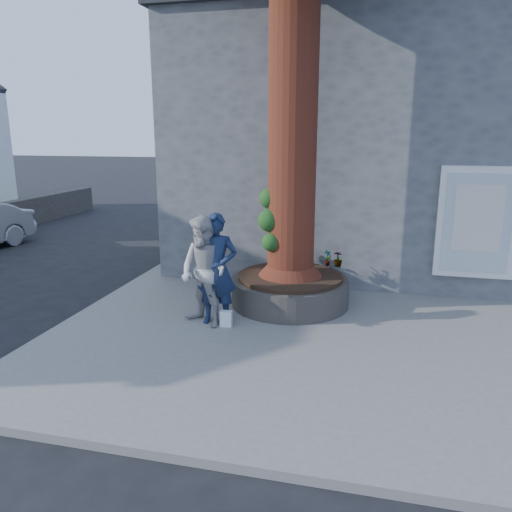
# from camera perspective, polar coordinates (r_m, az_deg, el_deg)

# --- Properties ---
(ground) EXTENTS (120.00, 120.00, 0.00)m
(ground) POSITION_cam_1_polar(r_m,az_deg,el_deg) (8.38, -4.04, -10.23)
(ground) COLOR black
(ground) RESTS_ON ground
(pavement) EXTENTS (9.00, 8.00, 0.12)m
(pavement) POSITION_cam_1_polar(r_m,az_deg,el_deg) (8.97, 7.21, -8.21)
(pavement) COLOR slate
(pavement) RESTS_ON ground
(yellow_line) EXTENTS (0.10, 30.00, 0.01)m
(yellow_line) POSITION_cam_1_polar(r_m,az_deg,el_deg) (10.46, -18.52, -5.90)
(yellow_line) COLOR yellow
(yellow_line) RESTS_ON ground
(stone_shop) EXTENTS (10.30, 8.30, 6.30)m
(stone_shop) POSITION_cam_1_polar(r_m,az_deg,el_deg) (14.47, 14.58, 12.45)
(stone_shop) COLOR #525557
(stone_shop) RESTS_ON ground
(planter) EXTENTS (2.30, 2.30, 0.60)m
(planter) POSITION_cam_1_polar(r_m,az_deg,el_deg) (9.87, 3.91, -3.86)
(planter) COLOR black
(planter) RESTS_ON pavement
(man) EXTENTS (0.76, 0.53, 1.97)m
(man) POSITION_cam_1_polar(r_m,az_deg,el_deg) (8.73, -4.51, -1.52)
(man) COLOR #17233F
(man) RESTS_ON pavement
(woman) EXTENTS (1.17, 1.08, 1.93)m
(woman) POSITION_cam_1_polar(r_m,az_deg,el_deg) (8.65, -5.93, -1.81)
(woman) COLOR #B1AEA9
(woman) RESTS_ON pavement
(shopping_bag) EXTENTS (0.21, 0.13, 0.28)m
(shopping_bag) POSITION_cam_1_polar(r_m,az_deg,el_deg) (8.80, -3.44, -7.17)
(shopping_bag) COLOR white
(shopping_bag) RESTS_ON pavement
(plant_a) EXTENTS (0.21, 0.22, 0.34)m
(plant_a) POSITION_cam_1_polar(r_m,az_deg,el_deg) (10.47, 8.17, -0.20)
(plant_a) COLOR gray
(plant_a) RESTS_ON planter
(plant_b) EXTENTS (0.31, 0.32, 0.44)m
(plant_b) POSITION_cam_1_polar(r_m,az_deg,el_deg) (10.58, 3.31, 0.34)
(plant_b) COLOR gray
(plant_b) RESTS_ON planter
(plant_c) EXTENTS (0.19, 0.19, 0.32)m
(plant_c) POSITION_cam_1_polar(r_m,az_deg,el_deg) (10.46, 9.35, -0.33)
(plant_c) COLOR gray
(plant_c) RESTS_ON planter
(plant_d) EXTENTS (0.29, 0.31, 0.31)m
(plant_d) POSITION_cam_1_polar(r_m,az_deg,el_deg) (10.54, 5.44, -0.14)
(plant_d) COLOR gray
(plant_d) RESTS_ON planter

